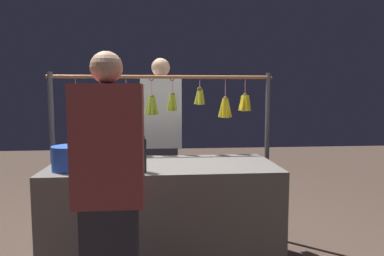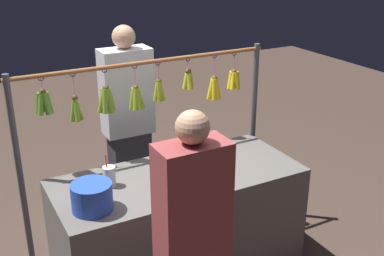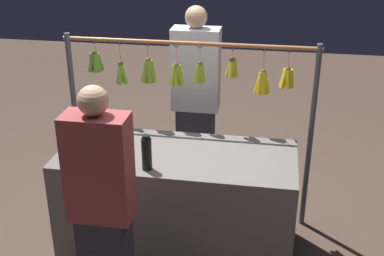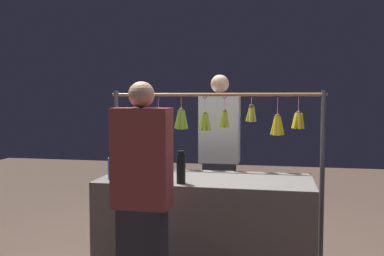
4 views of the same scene
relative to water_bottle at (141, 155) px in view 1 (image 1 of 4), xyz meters
name	(u,v)px [view 1 (image 1 of 4)]	position (x,y,z in m)	size (l,w,h in m)	color
market_counter	(164,216)	(-0.16, -0.27, -0.54)	(1.75, 0.76, 0.83)	#66605B
display_rack	(162,118)	(-0.15, -0.76, 0.20)	(2.02, 0.13, 1.57)	#4C4C51
water_bottle	(141,155)	(0.00, 0.00, 0.00)	(0.07, 0.07, 0.26)	black
blue_bucket	(70,158)	(0.51, -0.10, -0.03)	(0.25, 0.25, 0.18)	blue
drink_cup	(103,154)	(0.32, -0.35, -0.05)	(0.09, 0.09, 0.23)	silver
vendor_person	(161,144)	(-0.14, -1.19, -0.09)	(0.41, 0.22, 1.74)	#2D2D38
customer_person	(110,199)	(0.15, 0.51, -0.16)	(0.38, 0.21, 1.61)	#2D2D38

